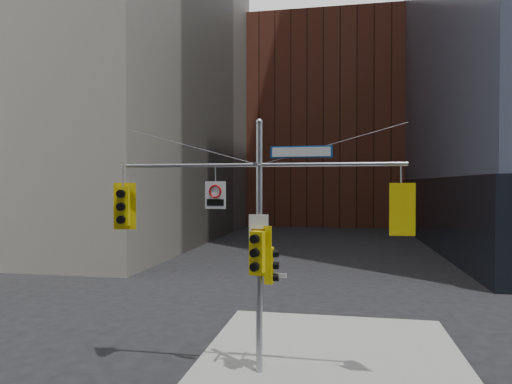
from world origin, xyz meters
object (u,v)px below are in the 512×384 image
(signal_assembly, at_px, (259,221))
(traffic_light_pole_front, at_px, (258,252))
(traffic_light_pole_side, at_px, (271,265))
(regulatory_sign_arm, at_px, (215,194))
(street_sign_blade, at_px, (301,152))
(traffic_light_west_arm, at_px, (123,206))
(traffic_light_east_arm, at_px, (401,209))

(signal_assembly, relative_size, traffic_light_pole_front, 5.69)
(traffic_light_pole_side, distance_m, regulatory_sign_arm, 2.56)
(street_sign_blade, bearing_deg, traffic_light_pole_side, -179.47)
(signal_assembly, distance_m, street_sign_blade, 2.26)
(signal_assembly, bearing_deg, street_sign_blade, 0.15)
(traffic_light_west_arm, distance_m, traffic_light_pole_front, 4.31)
(traffic_light_pole_side, distance_m, street_sign_blade, 3.28)
(traffic_light_pole_side, xyz_separation_m, traffic_light_pole_front, (-0.32, -0.27, 0.42))
(traffic_light_pole_side, relative_size, regulatory_sign_arm, 1.29)
(signal_assembly, height_order, traffic_light_east_arm, signal_assembly)
(traffic_light_east_arm, bearing_deg, traffic_light_pole_front, -0.22)
(traffic_light_west_arm, height_order, street_sign_blade, street_sign_blade)
(traffic_light_west_arm, relative_size, street_sign_blade, 0.82)
(traffic_light_pole_front, xyz_separation_m, regulatory_sign_arm, (-1.28, 0.25, 1.58))
(signal_assembly, relative_size, street_sign_blade, 4.67)
(traffic_light_pole_front, distance_m, regulatory_sign_arm, 2.04)
(signal_assembly, bearing_deg, traffic_light_east_arm, 0.01)
(traffic_light_pole_front, height_order, regulatory_sign_arm, regulatory_sign_arm)
(traffic_light_east_arm, distance_m, traffic_light_pole_front, 4.02)
(traffic_light_east_arm, relative_size, traffic_light_pole_side, 1.37)
(regulatory_sign_arm, bearing_deg, signal_assembly, 8.07)
(traffic_light_pole_side, bearing_deg, street_sign_blade, -90.36)
(signal_assembly, distance_m, regulatory_sign_arm, 1.48)
(traffic_light_west_arm, relative_size, traffic_light_pole_front, 1.00)
(traffic_light_west_arm, distance_m, traffic_light_east_arm, 7.95)
(traffic_light_west_arm, xyz_separation_m, street_sign_blade, (5.30, -0.01, 1.55))
(street_sign_blade, bearing_deg, traffic_light_east_arm, 0.74)
(signal_assembly, relative_size, traffic_light_east_arm, 5.77)
(traffic_light_east_arm, xyz_separation_m, street_sign_blade, (-2.65, 0.00, 1.55))
(traffic_light_east_arm, bearing_deg, traffic_light_west_arm, -4.31)
(traffic_light_pole_side, bearing_deg, traffic_light_pole_front, 130.33)
(traffic_light_west_arm, relative_size, traffic_light_east_arm, 1.02)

